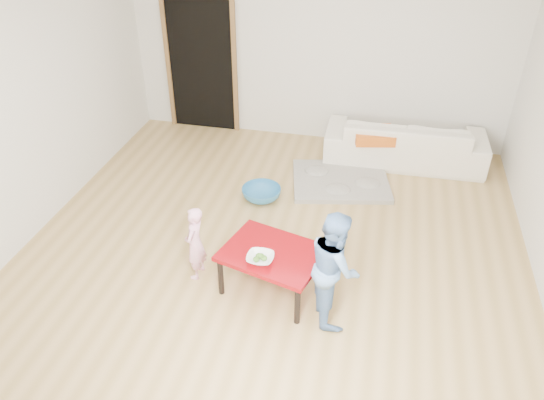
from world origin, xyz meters
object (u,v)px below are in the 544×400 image
(basin, at_px, (261,194))
(child_pink, at_px, (195,243))
(red_table, at_px, (273,270))
(child_blue, at_px, (335,267))
(sofa, at_px, (405,140))
(bowl, at_px, (260,258))

(basin, bearing_deg, child_pink, -101.09)
(red_table, bearing_deg, child_blue, -18.68)
(red_table, bearing_deg, sofa, 67.88)
(bowl, xyz_separation_m, child_blue, (0.64, -0.04, 0.07))
(sofa, distance_m, red_table, 2.95)
(bowl, relative_size, child_pink, 0.31)
(bowl, height_order, basin, bowl)
(bowl, distance_m, basin, 1.68)
(child_pink, xyz_separation_m, basin, (0.28, 1.41, -0.30))
(sofa, bearing_deg, child_blue, 78.47)
(basin, bearing_deg, child_blue, -57.93)
(bowl, bearing_deg, red_table, 62.05)
(sofa, height_order, child_pink, child_pink)
(sofa, height_order, child_blue, child_blue)
(bowl, distance_m, child_blue, 0.64)
(child_blue, relative_size, basin, 2.33)
(bowl, height_order, child_pink, child_pink)
(red_table, xyz_separation_m, child_pink, (-0.74, 0.03, 0.16))
(sofa, bearing_deg, basin, 38.47)
(bowl, distance_m, child_pink, 0.69)
(basin, bearing_deg, sofa, 39.38)
(sofa, distance_m, bowl, 3.12)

